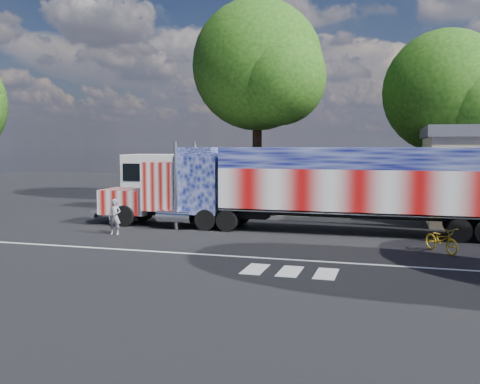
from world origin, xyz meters
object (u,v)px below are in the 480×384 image
(woman, at_px, (115,217))
(bicycle, at_px, (441,240))
(tree_ne_a, at_px, (448,92))
(coach_bus, at_px, (217,182))
(semi_truck, at_px, (307,185))
(tree_n_mid, at_px, (259,66))

(woman, distance_m, bicycle, 14.44)
(bicycle, bearing_deg, woman, 145.54)
(woman, xyz_separation_m, bicycle, (14.43, -0.22, -0.34))
(woman, bearing_deg, tree_ne_a, 43.77)
(woman, distance_m, tree_ne_a, 24.96)
(coach_bus, xyz_separation_m, bicycle, (12.77, -10.28, -1.35))
(coach_bus, height_order, bicycle, coach_bus)
(bicycle, bearing_deg, semi_truck, 114.37)
(tree_n_mid, bearing_deg, woman, -99.05)
(tree_n_mid, bearing_deg, coach_bus, -98.57)
(coach_bus, xyz_separation_m, tree_n_mid, (1.05, 6.93, 8.22))
(semi_truck, height_order, bicycle, semi_truck)
(woman, relative_size, tree_ne_a, 0.14)
(woman, bearing_deg, bicycle, -5.16)
(semi_truck, relative_size, tree_ne_a, 1.69)
(bicycle, height_order, tree_n_mid, tree_n_mid)
(coach_bus, height_order, tree_n_mid, tree_n_mid)
(semi_truck, bearing_deg, woman, -157.89)
(woman, relative_size, bicycle, 0.88)
(coach_bus, distance_m, tree_ne_a, 17.38)
(coach_bus, xyz_separation_m, woman, (-1.66, -10.06, -1.02))
(coach_bus, xyz_separation_m, tree_ne_a, (14.35, 7.76, 5.99))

